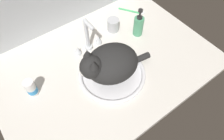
% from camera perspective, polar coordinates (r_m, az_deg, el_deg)
% --- Properties ---
extents(countertop, '(1.10, 0.76, 0.03)m').
position_cam_1_polar(countertop, '(1.04, -1.78, 1.36)').
color(countertop, silver).
rests_on(countertop, ground).
extents(sink_basin, '(0.33, 0.33, 0.02)m').
position_cam_1_polar(sink_basin, '(0.98, 0.00, -1.05)').
color(sink_basin, white).
rests_on(sink_basin, countertop).
extents(faucet, '(0.16, 0.09, 0.21)m').
position_cam_1_polar(faucet, '(1.04, -6.85, 8.74)').
color(faucet, silver).
rests_on(faucet, countertop).
extents(cat, '(0.37, 0.24, 0.18)m').
position_cam_1_polar(cat, '(0.90, -1.00, 1.71)').
color(cat, black).
rests_on(cat, sink_basin).
extents(metal_jar, '(0.07, 0.07, 0.07)m').
position_cam_1_polar(metal_jar, '(1.17, 0.34, 12.74)').
color(metal_jar, '#B2B5BA').
rests_on(metal_jar, countertop).
extents(pill_bottle, '(0.05, 0.05, 0.09)m').
position_cam_1_polar(pill_bottle, '(0.97, -22.04, -4.84)').
color(pill_bottle, white).
rests_on(pill_bottle, countertop).
extents(soap_pump_bottle, '(0.05, 0.05, 0.17)m').
position_cam_1_polar(soap_pump_bottle, '(1.14, 7.55, 12.46)').
color(soap_pump_bottle, '#4C9E70').
rests_on(soap_pump_bottle, countertop).
extents(toothbrush, '(0.10, 0.14, 0.02)m').
position_cam_1_polar(toothbrush, '(1.31, 5.70, 16.37)').
color(toothbrush, '#3FB266').
rests_on(toothbrush, countertop).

